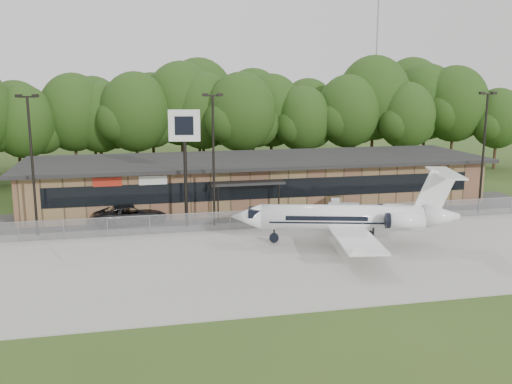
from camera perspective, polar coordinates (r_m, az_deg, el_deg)
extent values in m
plane|color=#2F4D1B|center=(30.51, 9.98, -10.63)|extent=(160.00, 160.00, 0.00)
cube|color=#9E9B93|center=(37.57, 5.34, -6.20)|extent=(64.00, 18.00, 0.08)
cube|color=#383835|center=(48.25, 1.20, -2.22)|extent=(50.00, 9.00, 0.06)
cube|color=olive|center=(52.14, 0.04, 1.01)|extent=(40.00, 10.00, 4.00)
cube|color=black|center=(47.28, 1.36, 0.31)|extent=(36.00, 0.08, 1.60)
cube|color=black|center=(51.31, 0.16, 3.28)|extent=(41.00, 11.50, 0.30)
cube|color=black|center=(46.16, -0.88, 0.93)|extent=(6.00, 1.60, 0.20)
cube|color=#B32516|center=(45.77, -14.64, 0.98)|extent=(2.20, 0.06, 0.70)
cube|color=silver|center=(45.76, -10.26, 1.16)|extent=(2.20, 0.06, 0.70)
cube|color=gray|center=(43.85, 2.58, -2.65)|extent=(46.00, 0.03, 1.50)
cube|color=gray|center=(43.67, 2.59, -1.69)|extent=(46.00, 0.04, 0.04)
cylinder|color=gray|center=(81.15, 11.89, 11.90)|extent=(0.20, 0.20, 25.00)
cylinder|color=black|center=(43.61, -21.44, 2.20)|extent=(0.18, 0.18, 10.00)
cube|color=black|center=(43.17, -21.92, 8.83)|extent=(1.20, 0.12, 0.12)
cube|color=black|center=(43.26, -22.65, 8.87)|extent=(0.45, 0.30, 0.22)
cube|color=black|center=(43.09, -21.20, 8.97)|extent=(0.45, 0.30, 0.22)
cylinder|color=black|center=(43.48, -4.27, 2.92)|extent=(0.18, 0.18, 10.00)
cube|color=black|center=(43.04, -4.37, 9.59)|extent=(1.20, 0.12, 0.12)
cube|color=black|center=(42.97, -5.10, 9.67)|extent=(0.45, 0.30, 0.22)
cube|color=black|center=(43.12, -3.63, 9.70)|extent=(0.45, 0.30, 0.22)
cylinder|color=black|center=(51.95, 21.77, 3.51)|extent=(0.18, 0.18, 10.00)
cube|color=black|center=(51.58, 22.18, 9.08)|extent=(1.20, 0.12, 0.12)
cube|color=black|center=(51.27, 21.67, 9.18)|extent=(0.45, 0.30, 0.22)
cube|color=black|center=(51.89, 22.70, 9.12)|extent=(0.45, 0.30, 0.22)
cylinder|color=white|center=(39.49, 8.56, -2.65)|extent=(11.10, 4.53, 1.76)
cone|color=white|center=(39.33, -1.07, -2.58)|extent=(2.58, 2.27, 1.76)
cone|color=white|center=(40.73, 18.02, -2.42)|extent=(2.79, 2.33, 1.76)
cube|color=white|center=(36.19, 10.01, -4.80)|extent=(4.04, 7.01, 0.13)
cube|color=white|center=(43.18, 8.77, -2.14)|extent=(4.04, 7.01, 0.13)
cylinder|color=white|center=(38.76, 14.63, -2.91)|extent=(2.60, 1.58, 0.99)
cylinder|color=white|center=(41.38, 13.84, -1.98)|extent=(2.60, 1.58, 0.99)
cube|color=white|center=(40.25, 17.40, -0.21)|extent=(2.66, 0.84, 3.32)
cube|color=white|center=(40.18, 18.43, 1.70)|extent=(2.68, 5.27, 0.11)
cube|color=black|center=(39.22, 0.06, -2.16)|extent=(1.40, 1.56, 0.55)
cube|color=black|center=(40.13, 11.33, -4.72)|extent=(1.53, 2.78, 0.77)
cylinder|color=black|center=(39.64, 1.81, -4.70)|extent=(0.81, 0.81, 0.24)
imported|color=#272729|center=(45.97, -12.40, -2.21)|extent=(5.97, 3.52, 1.56)
cylinder|color=black|center=(43.64, -7.07, 1.97)|extent=(0.30, 0.30, 8.60)
cube|color=silver|center=(43.21, -7.19, 6.61)|extent=(2.37, 0.72, 2.36)
cube|color=black|center=(43.08, -7.20, 6.60)|extent=(1.38, 0.31, 1.40)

